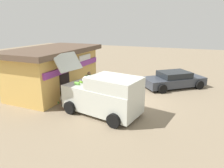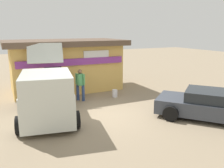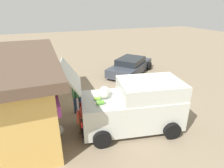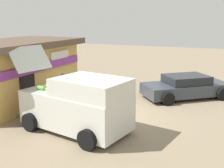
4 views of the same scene
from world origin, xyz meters
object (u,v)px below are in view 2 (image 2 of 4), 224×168
object	(u,v)px
unloaded_banana_pile	(48,95)
vendor_standing	(80,83)
storefront_bar	(66,64)
customer_bending	(44,88)
delivery_van	(47,95)
parked_sedan	(213,105)
paint_bucket	(115,93)

from	to	relation	value
unloaded_banana_pile	vendor_standing	bearing A→B (deg)	-40.10
storefront_bar	customer_bending	world-z (taller)	storefront_bar
storefront_bar	unloaded_banana_pile	distance (m)	2.45
storefront_bar	delivery_van	xyz separation A→B (m)	(-2.03, -4.61, -0.53)
parked_sedan	paint_bucket	world-z (taller)	parked_sedan
storefront_bar	customer_bending	distance (m)	3.18
parked_sedan	vendor_standing	size ratio (longest dim) A/B	2.81
delivery_van	parked_sedan	xyz separation A→B (m)	(6.08, -2.88, -0.45)
parked_sedan	customer_bending	distance (m)	7.65
storefront_bar	vendor_standing	xyz separation A→B (m)	(0.01, -2.66, -0.60)
parked_sedan	paint_bucket	size ratio (longest dim) A/B	11.31
customer_bending	paint_bucket	world-z (taller)	customer_bending
customer_bending	unloaded_banana_pile	size ratio (longest dim) A/B	1.49
delivery_van	vendor_standing	xyz separation A→B (m)	(2.04, 1.94, -0.07)
delivery_van	parked_sedan	size ratio (longest dim) A/B	1.06
parked_sedan	unloaded_banana_pile	world-z (taller)	parked_sedan
storefront_bar	delivery_van	bearing A→B (deg)	-113.80
paint_bucket	unloaded_banana_pile	bearing A→B (deg)	157.14
storefront_bar	unloaded_banana_pile	size ratio (longest dim) A/B	7.22
storefront_bar	customer_bending	xyz separation A→B (m)	(-1.78, -2.54, -0.69)
unloaded_banana_pile	paint_bucket	size ratio (longest dim) A/B	2.36
delivery_van	customer_bending	xyz separation A→B (m)	(0.25, 2.07, -0.16)
storefront_bar	customer_bending	size ratio (longest dim) A/B	4.84
paint_bucket	customer_bending	bearing A→B (deg)	175.06
delivery_van	unloaded_banana_pile	world-z (taller)	delivery_van
vendor_standing	delivery_van	bearing A→B (deg)	-136.36
unloaded_banana_pile	paint_bucket	xyz separation A→B (m)	(3.33, -1.40, 0.02)
delivery_van	parked_sedan	world-z (taller)	delivery_van
storefront_bar	unloaded_banana_pile	xyz separation A→B (m)	(-1.43, -1.45, -1.36)
vendor_standing	unloaded_banana_pile	world-z (taller)	vendor_standing
parked_sedan	storefront_bar	bearing A→B (deg)	118.43
storefront_bar	parked_sedan	xyz separation A→B (m)	(4.05, -7.48, -0.98)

